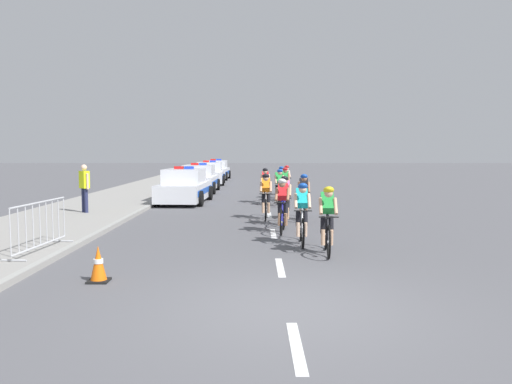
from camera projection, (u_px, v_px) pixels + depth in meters
name	position (u px, v px, depth m)	size (l,w,h in m)	color
ground_plane	(288.00, 308.00, 7.36)	(160.00, 160.00, 0.00)	#56565B
sidewalk_slab	(107.00, 203.00, 21.29)	(4.19, 60.00, 0.12)	gray
kerb_edge	(155.00, 203.00, 21.30)	(0.16, 60.00, 0.13)	#9E9E99
lane_markings_centre	(267.00, 208.00, 19.89)	(0.14, 29.60, 0.01)	white
cyclist_lead	(327.00, 219.00, 11.09)	(0.44, 1.72, 1.56)	black
cyclist_second	(301.00, 213.00, 12.19)	(0.42, 1.72, 1.56)	black
cyclist_third	(282.00, 205.00, 13.98)	(0.46, 1.72, 1.56)	black
cyclist_fourth	(284.00, 200.00, 15.31)	(0.44, 1.72, 1.56)	black
cyclist_fifth	(265.00, 196.00, 16.75)	(0.42, 1.72, 1.56)	black
cyclist_sixth	(303.00, 196.00, 16.53)	(0.44, 1.72, 1.56)	black
cyclist_seventh	(278.00, 187.00, 20.72)	(0.44, 1.72, 1.56)	black
cyclist_eighth	(264.00, 185.00, 21.75)	(0.42, 1.72, 1.56)	black
cyclist_ninth	(280.00, 182.00, 23.86)	(0.42, 1.72, 1.56)	black
cyclist_tenth	(284.00, 184.00, 22.52)	(0.43, 1.72, 1.56)	black
cyclist_eleventh	(285.00, 180.00, 25.46)	(0.44, 1.72, 1.56)	black
police_car_nearest	(184.00, 187.00, 21.89)	(2.17, 4.49, 1.59)	silver
police_car_second	(198.00, 180.00, 27.48)	(2.04, 4.42, 1.59)	silver
police_car_third	(209.00, 174.00, 33.65)	(2.14, 4.47, 1.59)	silver
police_car_furthest	(215.00, 171.00, 39.17)	(2.10, 4.45, 1.59)	silver
crowd_barrier_front	(39.00, 227.00, 10.90)	(0.66, 2.32, 1.07)	#B7BABF
traffic_cone_near	(98.00, 264.00, 8.80)	(0.36, 0.36, 0.64)	black
spectator_closest	(84.00, 185.00, 17.55)	(0.43, 0.42, 1.68)	#23284C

